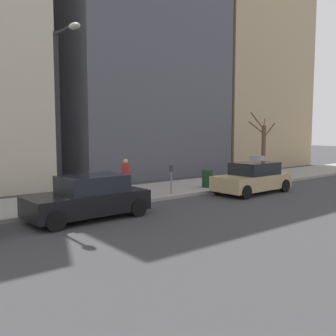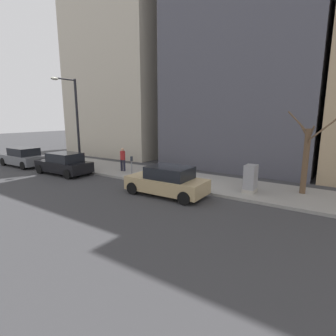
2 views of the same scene
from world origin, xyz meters
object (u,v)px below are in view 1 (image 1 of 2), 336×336
object	(u,v)px
parked_car_black	(89,198)
trash_bin	(207,179)
parked_car_tan	(253,178)
bare_tree	(263,147)
streetlamp	(60,105)
parking_meter	(171,176)
office_tower_left	(231,13)
pedestrian_near_meter	(126,175)
utility_box	(257,168)
office_block_center	(121,4)

from	to	relation	value
parked_car_black	trash_bin	distance (m)	8.01
parked_car_tan	trash_bin	distance (m)	2.34
parked_car_tan	bare_tree	bearing A→B (deg)	-58.16
streetlamp	trash_bin	size ratio (longest dim) A/B	7.22
parking_meter	office_tower_left	xyz separation A→B (m)	(10.29, -15.30, 12.61)
parking_meter	pedestrian_near_meter	distance (m)	2.10
office_tower_left	streetlamp	bearing A→B (deg)	116.89
parked_car_tan	parked_car_black	world-z (taller)	same
parked_car_tan	parking_meter	world-z (taller)	parked_car_tan
parked_car_tan	parked_car_black	distance (m)	8.85
utility_box	pedestrian_near_meter	bearing A→B (deg)	88.63
bare_tree	pedestrian_near_meter	xyz separation A→B (m)	(-1.11, 11.51, -0.90)
parking_meter	streetlamp	xyz separation A→B (m)	(-0.17, 5.34, 3.04)
parked_car_tan	office_tower_left	bearing A→B (deg)	-45.06
parked_car_black	streetlamp	distance (m)	3.57
parked_car_tan	office_tower_left	world-z (taller)	office_tower_left
pedestrian_near_meter	office_block_center	bearing A→B (deg)	51.61
pedestrian_near_meter	office_tower_left	world-z (taller)	office_tower_left
parking_meter	utility_box	size ratio (longest dim) A/B	0.94
parked_car_black	streetlamp	bearing A→B (deg)	13.56
parked_car_black	utility_box	distance (m)	12.59
parked_car_black	office_tower_left	bearing A→B (deg)	-61.46
parked_car_tan	parking_meter	bearing A→B (deg)	66.11
utility_box	streetlamp	size ratio (longest dim) A/B	0.22
utility_box	streetlamp	world-z (taller)	streetlamp
office_tower_left	office_block_center	bearing A→B (deg)	87.77
office_tower_left	parking_meter	bearing A→B (deg)	123.94
parked_car_black	streetlamp	world-z (taller)	streetlamp
parked_car_black	bare_tree	size ratio (longest dim) A/B	1.03
parking_meter	bare_tree	world-z (taller)	bare_tree
parking_meter	streetlamp	size ratio (longest dim) A/B	0.21
parked_car_tan	streetlamp	distance (m)	9.89
utility_box	office_block_center	xyz separation A→B (m)	(9.88, 3.33, 11.40)
parking_meter	bare_tree	distance (m)	9.99
streetlamp	office_block_center	world-z (taller)	office_block_center
parked_car_black	trash_bin	world-z (taller)	parked_car_black
parked_car_tan	office_block_center	world-z (taller)	office_block_center
parked_car_tan	bare_tree	world-z (taller)	bare_tree
parked_car_tan	utility_box	world-z (taller)	utility_box
parked_car_black	utility_box	bearing A→B (deg)	-80.83
trash_bin	utility_box	bearing A→B (deg)	-85.04
parked_car_black	office_tower_left	world-z (taller)	office_tower_left
utility_box	parking_meter	bearing A→B (deg)	96.55
office_tower_left	pedestrian_near_meter	bearing A→B (deg)	118.34
pedestrian_near_meter	office_tower_left	distance (m)	23.11
parked_car_black	office_tower_left	size ratio (longest dim) A/B	0.16
trash_bin	pedestrian_near_meter	world-z (taller)	pedestrian_near_meter
utility_box	pedestrian_near_meter	distance (m)	9.21
parked_car_tan	office_block_center	bearing A→B (deg)	-2.16
parked_car_black	streetlamp	size ratio (longest dim) A/B	0.65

